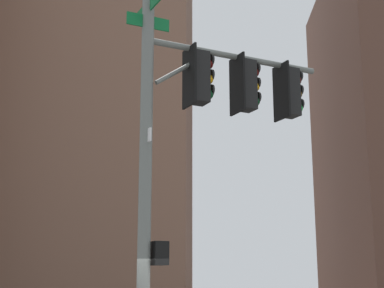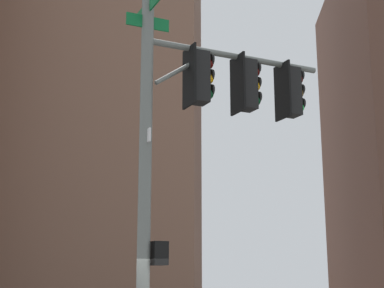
% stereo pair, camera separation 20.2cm
% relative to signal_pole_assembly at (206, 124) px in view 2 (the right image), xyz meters
% --- Properties ---
extents(signal_pole_assembly, '(2.34, 3.70, 7.33)m').
position_rel_signal_pole_assembly_xyz_m(signal_pole_assembly, '(0.00, 0.00, 0.00)').
color(signal_pole_assembly, slate).
rests_on(signal_pole_assembly, ground_plane).
extents(building_brick_midblock, '(16.99, 16.72, 48.13)m').
position_rel_signal_pole_assembly_xyz_m(building_brick_midblock, '(38.93, 9.94, 19.10)').
color(building_brick_midblock, '#845B47').
rests_on(building_brick_midblock, ground_plane).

